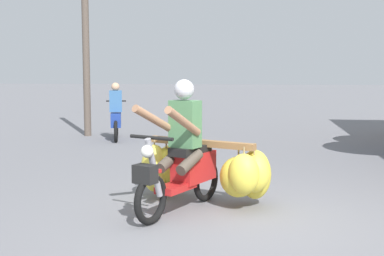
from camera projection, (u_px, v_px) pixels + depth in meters
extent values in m
plane|color=slate|center=(238.00, 225.00, 5.61)|extent=(120.00, 120.00, 0.00)
torus|color=black|center=(151.00, 199.00, 5.60)|extent=(0.30, 0.54, 0.56)
torus|color=black|center=(206.00, 180.00, 6.62)|extent=(0.30, 0.54, 0.56)
cube|color=red|center=(176.00, 187.00, 6.02)|extent=(0.45, 0.61, 0.08)
cube|color=red|center=(194.00, 167.00, 6.34)|extent=(0.52, 0.70, 0.36)
cube|color=black|center=(190.00, 150.00, 6.25)|extent=(0.48, 0.65, 0.10)
cylinder|color=gray|center=(154.00, 168.00, 5.62)|extent=(0.18, 0.29, 0.69)
cylinder|color=black|center=(151.00, 138.00, 5.55)|extent=(0.53, 0.26, 0.04)
sphere|color=silver|center=(147.00, 151.00, 5.49)|extent=(0.14, 0.14, 0.14)
cube|color=black|center=(145.00, 174.00, 5.49)|extent=(0.28, 0.24, 0.20)
cube|color=red|center=(151.00, 172.00, 5.57)|extent=(0.20, 0.30, 0.04)
cube|color=olive|center=(200.00, 143.00, 6.44)|extent=(1.41, 0.70, 0.08)
cube|color=olive|center=(207.00, 143.00, 6.59)|extent=(1.27, 0.62, 0.06)
ellipsoid|color=yellow|center=(254.00, 174.00, 6.19)|extent=(0.45, 0.42, 0.46)
cylinder|color=#998459|center=(254.00, 151.00, 6.16)|extent=(0.02, 0.02, 0.15)
ellipsoid|color=yellow|center=(244.00, 174.00, 6.06)|extent=(0.45, 0.42, 0.49)
cylinder|color=#998459|center=(244.00, 151.00, 6.03)|extent=(0.02, 0.02, 0.11)
ellipsoid|color=yellow|center=(238.00, 177.00, 6.22)|extent=(0.52, 0.48, 0.50)
cylinder|color=#998459|center=(239.00, 152.00, 6.19)|extent=(0.02, 0.02, 0.17)
ellipsoid|color=gold|center=(166.00, 165.00, 6.77)|extent=(0.49, 0.47, 0.46)
cylinder|color=#998459|center=(166.00, 145.00, 6.74)|extent=(0.02, 0.02, 0.15)
ellipsoid|color=yellow|center=(155.00, 168.00, 6.75)|extent=(0.49, 0.48, 0.63)
cylinder|color=#998459|center=(154.00, 143.00, 6.71)|extent=(0.02, 0.02, 0.10)
ellipsoid|color=yellow|center=(255.00, 174.00, 6.39)|extent=(0.51, 0.49, 0.62)
cylinder|color=#998459|center=(255.00, 148.00, 6.35)|extent=(0.02, 0.02, 0.12)
ellipsoid|color=yellow|center=(171.00, 165.00, 7.04)|extent=(0.60, 0.57, 0.54)
cylinder|color=#998459|center=(171.00, 142.00, 7.01)|extent=(0.02, 0.02, 0.15)
cube|color=#4C7F51|center=(185.00, 124.00, 6.11)|extent=(0.40, 0.34, 0.56)
sphere|color=silver|center=(184.00, 89.00, 6.05)|extent=(0.24, 0.24, 0.24)
cylinder|color=#9E7051|center=(183.00, 122.00, 5.71)|extent=(0.33, 0.71, 0.39)
cylinder|color=#9E7051|center=(155.00, 120.00, 5.92)|extent=(0.42, 0.68, 0.39)
cylinder|color=#4C4238|center=(190.00, 162.00, 5.98)|extent=(0.30, 0.45, 0.27)
cylinder|color=#4C4238|center=(170.00, 160.00, 6.13)|extent=(0.30, 0.45, 0.27)
torus|color=black|center=(117.00, 127.00, 13.17)|extent=(0.21, 0.52, 0.52)
torus|color=black|center=(116.00, 131.00, 12.08)|extent=(0.21, 0.52, 0.52)
cube|color=navy|center=(116.00, 120.00, 12.50)|extent=(0.47, 0.93, 0.32)
cylinder|color=black|center=(116.00, 101.00, 13.05)|extent=(0.49, 0.17, 0.04)
cube|color=#386699|center=(116.00, 101.00, 12.43)|extent=(0.34, 0.27, 0.52)
sphere|color=tan|center=(115.00, 87.00, 12.41)|extent=(0.20, 0.20, 0.20)
cylinder|color=brown|center=(86.00, 31.00, 13.06)|extent=(0.18, 0.18, 5.39)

